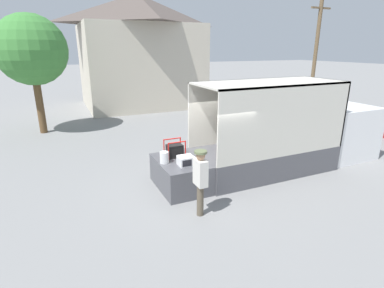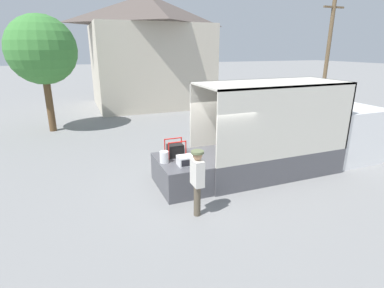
% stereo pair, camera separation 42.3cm
% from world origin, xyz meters
% --- Properties ---
extents(ground_plane, '(160.00, 160.00, 0.00)m').
position_xyz_m(ground_plane, '(0.00, 0.00, 0.00)').
color(ground_plane, gray).
extents(box_truck, '(7.42, 2.11, 3.19)m').
position_xyz_m(box_truck, '(4.19, -0.00, 0.92)').
color(box_truck, white).
rests_on(box_truck, ground).
extents(tailgate_deck, '(1.43, 2.01, 0.91)m').
position_xyz_m(tailgate_deck, '(-0.72, 0.00, 0.46)').
color(tailgate_deck, '#4C4C51').
rests_on(tailgate_deck, ground).
extents(microwave, '(0.45, 0.41, 0.29)m').
position_xyz_m(microwave, '(-0.73, -0.45, 1.06)').
color(microwave, white).
rests_on(microwave, tailgate_deck).
extents(portable_generator, '(0.61, 0.46, 0.56)m').
position_xyz_m(portable_generator, '(-0.75, 0.36, 1.13)').
color(portable_generator, black).
rests_on(portable_generator, tailgate_deck).
extents(orange_bucket, '(0.27, 0.27, 0.35)m').
position_xyz_m(orange_bucket, '(-1.26, -0.01, 1.09)').
color(orange_bucket, silver).
rests_on(orange_bucket, tailgate_deck).
extents(worker_person, '(0.33, 0.44, 1.81)m').
position_xyz_m(worker_person, '(-0.89, -1.78, 1.12)').
color(worker_person, brown).
rests_on(worker_person, ground).
extents(house_backdrop, '(8.58, 7.35, 7.92)m').
position_xyz_m(house_backdrop, '(2.05, 14.78, 4.04)').
color(house_backdrop, beige).
rests_on(house_backdrop, ground).
extents(utility_pole, '(1.80, 0.28, 7.62)m').
position_xyz_m(utility_pole, '(14.33, 9.65, 3.97)').
color(utility_pole, brown).
rests_on(utility_pole, ground).
extents(street_tree, '(3.40, 3.40, 5.86)m').
position_xyz_m(street_tree, '(-4.85, 8.97, 4.14)').
color(street_tree, brown).
rests_on(street_tree, ground).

